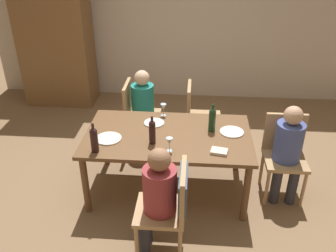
% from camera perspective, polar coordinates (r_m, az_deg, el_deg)
% --- Properties ---
extents(ground_plane, '(10.00, 10.00, 0.00)m').
position_cam_1_polar(ground_plane, '(4.30, 0.00, -9.69)').
color(ground_plane, '#846647').
extents(rear_room_partition, '(6.40, 0.12, 2.70)m').
position_cam_1_polar(rear_room_partition, '(6.20, 2.07, 16.60)').
color(rear_room_partition, beige).
rests_on(rear_room_partition, ground_plane).
extents(armoire_cabinet, '(1.18, 0.62, 2.18)m').
position_cam_1_polar(armoire_cabinet, '(6.24, -17.21, 13.05)').
color(armoire_cabinet, brown).
rests_on(armoire_cabinet, ground_plane).
extents(dining_table, '(1.77, 1.02, 0.73)m').
position_cam_1_polar(dining_table, '(3.92, 0.00, -2.26)').
color(dining_table, brown).
rests_on(dining_table, ground_plane).
extents(chair_right_end, '(0.44, 0.44, 0.92)m').
position_cam_1_polar(chair_right_end, '(4.17, 17.74, -3.61)').
color(chair_right_end, tan).
rests_on(chair_right_end, ground_plane).
extents(chair_far_left, '(0.44, 0.44, 0.92)m').
position_cam_1_polar(chair_far_left, '(4.81, -4.93, 2.33)').
color(chair_far_left, tan).
rests_on(chair_far_left, ground_plane).
extents(chair_near, '(0.46, 0.44, 0.92)m').
position_cam_1_polar(chair_near, '(3.22, 0.95, -11.46)').
color(chair_near, tan).
rests_on(chair_near, ground_plane).
extents(chair_far_right, '(0.44, 0.44, 0.92)m').
position_cam_1_polar(chair_far_right, '(4.75, 4.60, 1.98)').
color(chair_far_right, tan).
rests_on(chair_far_right, ground_plane).
extents(person_woman_host, '(0.29, 0.34, 1.10)m').
position_cam_1_polar(person_woman_host, '(4.02, 18.27, -3.20)').
color(person_woman_host, '#33333D').
rests_on(person_woman_host, ground_plane).
extents(person_man_bearded, '(0.33, 0.29, 1.10)m').
position_cam_1_polar(person_man_bearded, '(4.74, -3.64, 3.42)').
color(person_man_bearded, '#33333D').
rests_on(person_man_bearded, ground_plane).
extents(person_man_guest, '(0.34, 0.29, 1.10)m').
position_cam_1_polar(person_man_guest, '(3.20, -1.75, -10.67)').
color(person_man_guest, '#33333D').
rests_on(person_man_guest, ground_plane).
extents(wine_bottle_tall_green, '(0.07, 0.07, 0.30)m').
position_cam_1_polar(wine_bottle_tall_green, '(3.66, -2.48, -0.83)').
color(wine_bottle_tall_green, black).
rests_on(wine_bottle_tall_green, dining_table).
extents(wine_bottle_dark_red, '(0.08, 0.08, 0.31)m').
position_cam_1_polar(wine_bottle_dark_red, '(3.60, -11.48, -2.03)').
color(wine_bottle_dark_red, black).
rests_on(wine_bottle_dark_red, dining_table).
extents(wine_bottle_short_olive, '(0.07, 0.07, 0.32)m').
position_cam_1_polar(wine_bottle_short_olive, '(3.91, 6.93, 1.10)').
color(wine_bottle_short_olive, '#19381E').
rests_on(wine_bottle_short_olive, dining_table).
extents(wine_glass_near_left, '(0.07, 0.07, 0.15)m').
position_cam_1_polar(wine_glass_near_left, '(3.55, 0.22, -2.48)').
color(wine_glass_near_left, silver).
rests_on(wine_glass_near_left, dining_table).
extents(wine_glass_centre, '(0.07, 0.07, 0.15)m').
position_cam_1_polar(wine_glass_centre, '(4.21, -0.72, 2.94)').
color(wine_glass_centre, silver).
rests_on(wine_glass_centre, dining_table).
extents(dinner_plate_host, '(0.27, 0.27, 0.01)m').
position_cam_1_polar(dinner_plate_host, '(3.84, -9.27, -1.94)').
color(dinner_plate_host, silver).
rests_on(dinner_plate_host, dining_table).
extents(dinner_plate_guest_left, '(0.23, 0.23, 0.01)m').
position_cam_1_polar(dinner_plate_guest_left, '(4.09, -2.19, 0.50)').
color(dinner_plate_guest_left, silver).
rests_on(dinner_plate_guest_left, dining_table).
extents(dinner_plate_guest_right, '(0.26, 0.26, 0.01)m').
position_cam_1_polar(dinner_plate_guest_right, '(3.97, 9.94, -0.91)').
color(dinner_plate_guest_right, white).
rests_on(dinner_plate_guest_right, dining_table).
extents(folded_napkin, '(0.18, 0.15, 0.03)m').
position_cam_1_polar(folded_napkin, '(3.60, 8.00, -3.95)').
color(folded_napkin, beige).
rests_on(folded_napkin, dining_table).
extents(handbag, '(0.20, 0.30, 0.22)m').
position_cam_1_polar(handbag, '(4.98, 9.45, -2.57)').
color(handbag, brown).
rests_on(handbag, ground_plane).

